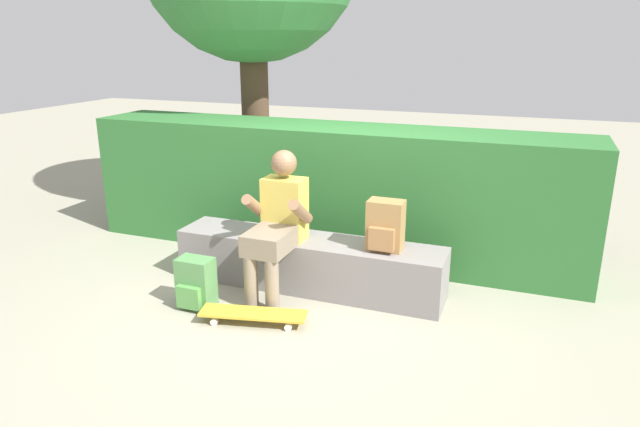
# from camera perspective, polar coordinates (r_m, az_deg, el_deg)

# --- Properties ---
(ground_plane) EXTENTS (24.00, 24.00, 0.00)m
(ground_plane) POSITION_cam_1_polar(r_m,az_deg,el_deg) (4.66, -2.42, -8.72)
(ground_plane) COLOR gray
(bench_main) EXTENTS (2.29, 0.46, 0.44)m
(bench_main) POSITION_cam_1_polar(r_m,az_deg,el_deg) (4.80, -1.14, -5.02)
(bench_main) COLOR gray
(bench_main) RESTS_ON ground
(person_skater) EXTENTS (0.49, 0.62, 1.19)m
(person_skater) POSITION_cam_1_polar(r_m,az_deg,el_deg) (4.54, -4.30, -0.76)
(person_skater) COLOR gold
(person_skater) RESTS_ON ground
(skateboard_near_person) EXTENTS (0.82, 0.37, 0.09)m
(skateboard_near_person) POSITION_cam_1_polar(r_m,az_deg,el_deg) (4.31, -6.74, -10.02)
(skateboard_near_person) COLOR gold
(skateboard_near_person) RESTS_ON ground
(backpack_on_bench) EXTENTS (0.28, 0.23, 0.40)m
(backpack_on_bench) POSITION_cam_1_polar(r_m,az_deg,el_deg) (4.46, 6.58, -1.28)
(backpack_on_bench) COLOR #A37A47
(backpack_on_bench) RESTS_ON bench_main
(backpack_on_ground) EXTENTS (0.28, 0.23, 0.40)m
(backpack_on_ground) POSITION_cam_1_polar(r_m,az_deg,el_deg) (4.59, -12.42, -6.91)
(backpack_on_ground) COLOR #51894C
(backpack_on_ground) RESTS_ON ground
(hedge_row) EXTENTS (4.85, 0.75, 1.24)m
(hedge_row) POSITION_cam_1_polar(r_m,az_deg,el_deg) (5.53, 0.89, 2.44)
(hedge_row) COLOR #2D692F
(hedge_row) RESTS_ON ground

